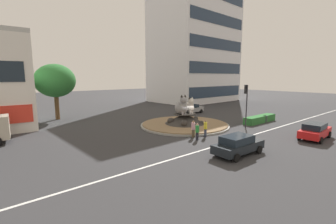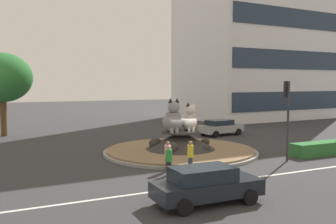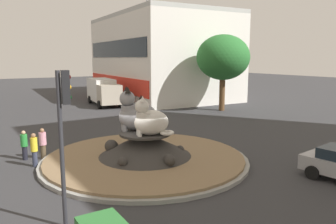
{
  "view_description": "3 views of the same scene",
  "coord_description": "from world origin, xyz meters",
  "px_view_note": "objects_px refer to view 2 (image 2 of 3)",
  "views": [
    {
      "loc": [
        -19.64,
        -20.33,
        6.06
      ],
      "look_at": [
        -1.82,
        1.07,
        1.78
      ],
      "focal_mm": 24.65,
      "sensor_mm": 36.0,
      "label": 1
    },
    {
      "loc": [
        -12.39,
        -23.48,
        5.0
      ],
      "look_at": [
        -0.18,
        1.66,
        2.83
      ],
      "focal_mm": 40.11,
      "sensor_mm": 36.0,
      "label": 2
    },
    {
      "loc": [
        15.17,
        -7.89,
        5.5
      ],
      "look_at": [
        -0.31,
        1.63,
        2.48
      ],
      "focal_mm": 35.2,
      "sensor_mm": 36.0,
      "label": 3
    }
  ],
  "objects_px": {
    "pedestrian_green_shirt": "(169,160)",
    "sedan_on_far_lane": "(221,127)",
    "traffic_light_mast": "(287,106)",
    "cat_statue_white": "(189,120)",
    "broadleaf_tree_behind_island": "(2,78)",
    "hatchback_near_shophouse": "(206,184)",
    "pedestrian_pink_shirt": "(168,155)",
    "office_tower": "(255,25)",
    "cat_statue_grey": "(172,119)",
    "pedestrian_yellow_shirt": "(190,155)"
  },
  "relations": [
    {
      "from": "traffic_light_mast",
      "to": "office_tower",
      "type": "xyz_separation_m",
      "value": [
        17.99,
        25.75,
        9.75
      ]
    },
    {
      "from": "cat_statue_grey",
      "to": "cat_statue_white",
      "type": "bearing_deg",
      "value": 108.78
    },
    {
      "from": "cat_statue_white",
      "to": "pedestrian_yellow_shirt",
      "type": "distance_m",
      "value": 6.02
    },
    {
      "from": "broadleaf_tree_behind_island",
      "to": "cat_statue_white",
      "type": "bearing_deg",
      "value": -51.94
    },
    {
      "from": "cat_statue_grey",
      "to": "pedestrian_green_shirt",
      "type": "xyz_separation_m",
      "value": [
        -2.88,
        -5.32,
        -1.6
      ]
    },
    {
      "from": "pedestrian_pink_shirt",
      "to": "hatchback_near_shophouse",
      "type": "height_order",
      "value": "pedestrian_pink_shirt"
    },
    {
      "from": "cat_statue_white",
      "to": "sedan_on_far_lane",
      "type": "height_order",
      "value": "cat_statue_white"
    },
    {
      "from": "broadleaf_tree_behind_island",
      "to": "pedestrian_green_shirt",
      "type": "xyz_separation_m",
      "value": [
        7.38,
        -20.29,
        -4.63
      ]
    },
    {
      "from": "pedestrian_green_shirt",
      "to": "sedan_on_far_lane",
      "type": "height_order",
      "value": "pedestrian_green_shirt"
    },
    {
      "from": "pedestrian_green_shirt",
      "to": "traffic_light_mast",
      "type": "bearing_deg",
      "value": 177.51
    },
    {
      "from": "sedan_on_far_lane",
      "to": "broadleaf_tree_behind_island",
      "type": "bearing_deg",
      "value": 147.72
    },
    {
      "from": "pedestrian_yellow_shirt",
      "to": "pedestrian_green_shirt",
      "type": "xyz_separation_m",
      "value": [
        -1.48,
        -0.26,
        -0.07
      ]
    },
    {
      "from": "pedestrian_yellow_shirt",
      "to": "pedestrian_green_shirt",
      "type": "height_order",
      "value": "pedestrian_yellow_shirt"
    },
    {
      "from": "pedestrian_pink_shirt",
      "to": "hatchback_near_shophouse",
      "type": "xyz_separation_m",
      "value": [
        -1.11,
        -5.89,
        -0.08
      ]
    },
    {
      "from": "pedestrian_pink_shirt",
      "to": "sedan_on_far_lane",
      "type": "relative_size",
      "value": 0.38
    },
    {
      "from": "pedestrian_pink_shirt",
      "to": "hatchback_near_shophouse",
      "type": "bearing_deg",
      "value": 53.06
    },
    {
      "from": "office_tower",
      "to": "broadleaf_tree_behind_island",
      "type": "height_order",
      "value": "office_tower"
    },
    {
      "from": "broadleaf_tree_behind_island",
      "to": "sedan_on_far_lane",
      "type": "height_order",
      "value": "broadleaf_tree_behind_island"
    },
    {
      "from": "cat_statue_grey",
      "to": "cat_statue_white",
      "type": "distance_m",
      "value": 1.41
    },
    {
      "from": "pedestrian_pink_shirt",
      "to": "pedestrian_green_shirt",
      "type": "relative_size",
      "value": 1.06
    },
    {
      "from": "cat_statue_white",
      "to": "pedestrian_pink_shirt",
      "type": "bearing_deg",
      "value": -26.27
    },
    {
      "from": "traffic_light_mast",
      "to": "pedestrian_pink_shirt",
      "type": "xyz_separation_m",
      "value": [
        -8.08,
        0.78,
        -2.67
      ]
    },
    {
      "from": "office_tower",
      "to": "pedestrian_pink_shirt",
      "type": "height_order",
      "value": "office_tower"
    },
    {
      "from": "cat_statue_grey",
      "to": "office_tower",
      "type": "distance_m",
      "value": 33.09
    },
    {
      "from": "broadleaf_tree_behind_island",
      "to": "pedestrian_yellow_shirt",
      "type": "relative_size",
      "value": 4.51
    },
    {
      "from": "traffic_light_mast",
      "to": "broadleaf_tree_behind_island",
      "type": "relative_size",
      "value": 0.65
    },
    {
      "from": "pedestrian_yellow_shirt",
      "to": "hatchback_near_shophouse",
      "type": "height_order",
      "value": "pedestrian_yellow_shirt"
    },
    {
      "from": "broadleaf_tree_behind_island",
      "to": "sedan_on_far_lane",
      "type": "relative_size",
      "value": 1.72
    },
    {
      "from": "pedestrian_yellow_shirt",
      "to": "pedestrian_pink_shirt",
      "type": "distance_m",
      "value": 1.28
    },
    {
      "from": "office_tower",
      "to": "sedan_on_far_lane",
      "type": "distance_m",
      "value": 24.2
    },
    {
      "from": "cat_statue_white",
      "to": "traffic_light_mast",
      "type": "xyz_separation_m",
      "value": [
        4.17,
        -5.3,
        1.24
      ]
    },
    {
      "from": "pedestrian_yellow_shirt",
      "to": "hatchback_near_shophouse",
      "type": "distance_m",
      "value": 5.71
    },
    {
      "from": "cat_statue_grey",
      "to": "pedestrian_pink_shirt",
      "type": "relative_size",
      "value": 1.41
    },
    {
      "from": "cat_statue_white",
      "to": "pedestrian_green_shirt",
      "type": "distance_m",
      "value": 7.05
    },
    {
      "from": "sedan_on_far_lane",
      "to": "cat_statue_grey",
      "type": "bearing_deg",
      "value": -150.09
    },
    {
      "from": "cat_statue_white",
      "to": "sedan_on_far_lane",
      "type": "xyz_separation_m",
      "value": [
        6.98,
        6.37,
        -1.53
      ]
    },
    {
      "from": "traffic_light_mast",
      "to": "sedan_on_far_lane",
      "type": "height_order",
      "value": "traffic_light_mast"
    },
    {
      "from": "office_tower",
      "to": "broadleaf_tree_behind_island",
      "type": "bearing_deg",
      "value": -172.87
    },
    {
      "from": "traffic_light_mast",
      "to": "office_tower",
      "type": "distance_m",
      "value": 32.89
    },
    {
      "from": "cat_statue_white",
      "to": "traffic_light_mast",
      "type": "relative_size",
      "value": 0.41
    },
    {
      "from": "traffic_light_mast",
      "to": "pedestrian_green_shirt",
      "type": "relative_size",
      "value": 3.16
    },
    {
      "from": "office_tower",
      "to": "broadleaf_tree_behind_island",
      "type": "xyz_separation_m",
      "value": [
        -33.82,
        -5.56,
        -7.83
      ]
    },
    {
      "from": "office_tower",
      "to": "broadleaf_tree_behind_island",
      "type": "distance_m",
      "value": 35.15
    },
    {
      "from": "office_tower",
      "to": "pedestrian_green_shirt",
      "type": "xyz_separation_m",
      "value": [
        -26.44,
        -25.85,
        -12.46
      ]
    },
    {
      "from": "pedestrian_yellow_shirt",
      "to": "sedan_on_far_lane",
      "type": "relative_size",
      "value": 0.38
    },
    {
      "from": "cat_statue_white",
      "to": "sedan_on_far_lane",
      "type": "bearing_deg",
      "value": 146.98
    },
    {
      "from": "broadleaf_tree_behind_island",
      "to": "hatchback_near_shophouse",
      "type": "xyz_separation_m",
      "value": [
        6.64,
        -25.29,
        -4.66
      ]
    },
    {
      "from": "cat_statue_white",
      "to": "broadleaf_tree_behind_island",
      "type": "bearing_deg",
      "value": -127.35
    },
    {
      "from": "pedestrian_pink_shirt",
      "to": "sedan_on_far_lane",
      "type": "xyz_separation_m",
      "value": [
        10.89,
        10.89,
        -0.11
      ]
    },
    {
      "from": "broadleaf_tree_behind_island",
      "to": "hatchback_near_shophouse",
      "type": "height_order",
      "value": "broadleaf_tree_behind_island"
    }
  ]
}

